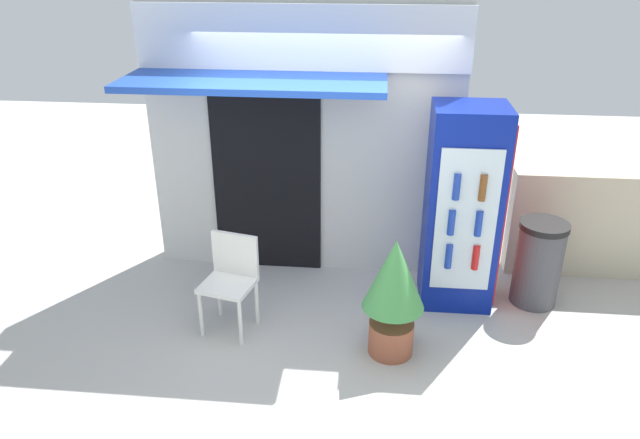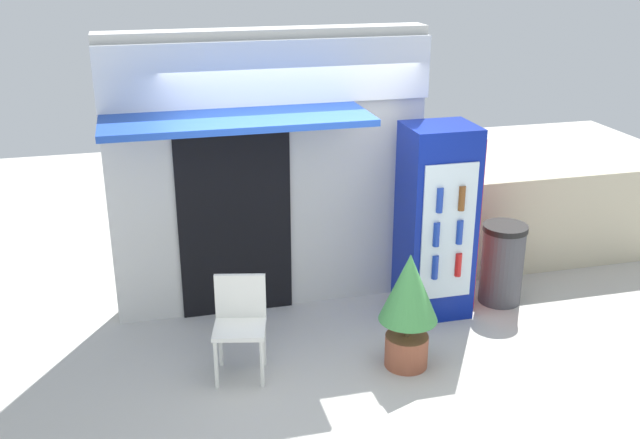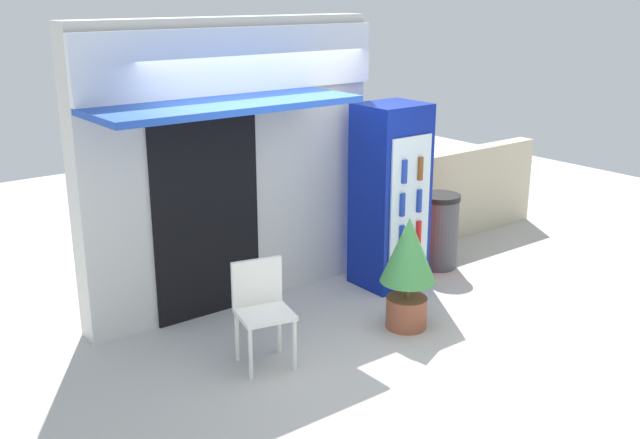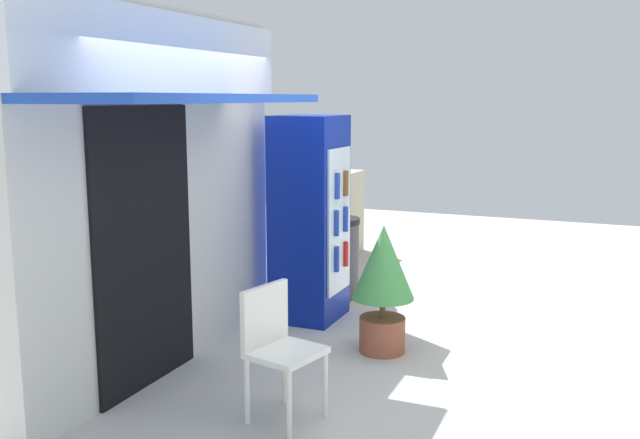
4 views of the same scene
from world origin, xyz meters
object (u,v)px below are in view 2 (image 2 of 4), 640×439
drink_cooler (437,222)px  potted_plant_near_shop (409,301)px  trash_bin (502,263)px  plastic_chair (240,318)px

drink_cooler → potted_plant_near_shop: (-0.64, -0.94, -0.33)m
trash_bin → drink_cooler: bearing=-179.0°
potted_plant_near_shop → trash_bin: (1.42, 0.95, -0.21)m
potted_plant_near_shop → plastic_chair: bearing=169.3°
plastic_chair → potted_plant_near_shop: potted_plant_near_shop is taller
drink_cooler → potted_plant_near_shop: size_ratio=1.80×
plastic_chair → potted_plant_near_shop: (1.45, -0.27, 0.12)m
potted_plant_near_shop → trash_bin: bearing=33.9°
potted_plant_near_shop → drink_cooler: bearing=55.8°
drink_cooler → trash_bin: (0.78, 0.01, -0.55)m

